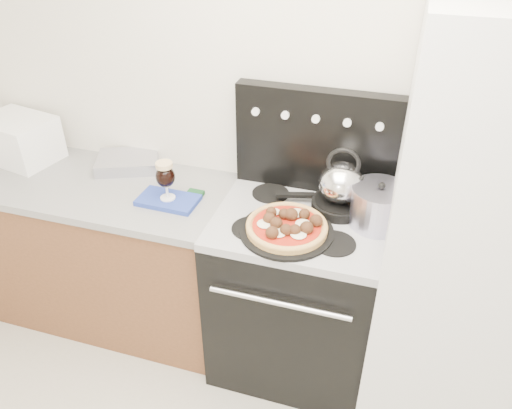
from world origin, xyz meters
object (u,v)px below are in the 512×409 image
at_px(base_cabinet, 105,253).
at_px(tea_kettle, 342,180).
at_px(fridge, 467,243).
at_px(skillet, 339,205).
at_px(pizza, 287,225).
at_px(oven_mitt, 168,200).
at_px(pizza_pan, 287,231).
at_px(toaster_oven, 19,139).
at_px(stove_body, 296,295).
at_px(stock_pot, 378,207).
at_px(beer_glass, 166,180).

relative_size(base_cabinet, tea_kettle, 6.48).
height_order(fridge, tea_kettle, fridge).
xyz_separation_m(base_cabinet, skillet, (1.26, 0.09, 0.51)).
bearing_deg(pizza, tea_kettle, 52.79).
xyz_separation_m(oven_mitt, tea_kettle, (0.79, 0.15, 0.16)).
height_order(fridge, pizza_pan, fridge).
height_order(toaster_oven, pizza_pan, toaster_oven).
xyz_separation_m(pizza_pan, skillet, (0.19, 0.24, 0.02)).
xyz_separation_m(stove_body, stock_pot, (0.33, 0.05, 0.57)).
relative_size(pizza, tea_kettle, 1.56).
bearing_deg(stock_pot, oven_mitt, -175.00).
height_order(pizza_pan, pizza, pizza).
relative_size(oven_mitt, beer_glass, 1.45).
xyz_separation_m(skillet, tea_kettle, (0.00, 0.00, 0.13)).
relative_size(toaster_oven, stock_pot, 1.57).
relative_size(stove_body, fridge, 0.46).
distance_m(beer_glass, skillet, 0.81).
distance_m(stove_body, toaster_oven, 1.69).
relative_size(base_cabinet, oven_mitt, 5.11).
relative_size(pizza, skillet, 1.39).
bearing_deg(pizza_pan, pizza, 0.00).
height_order(beer_glass, tea_kettle, tea_kettle).
height_order(base_cabinet, pizza, pizza).
relative_size(stove_body, oven_mitt, 3.10).
bearing_deg(base_cabinet, stove_body, -1.30).
bearing_deg(toaster_oven, fridge, 7.27).
bearing_deg(pizza_pan, fridge, 8.07).
bearing_deg(base_cabinet, pizza_pan, -8.14).
xyz_separation_m(toaster_oven, oven_mitt, (0.95, -0.17, -0.11)).
relative_size(toaster_oven, beer_glass, 1.92).
height_order(fridge, beer_glass, fridge).
xyz_separation_m(toaster_oven, pizza_pan, (1.55, -0.26, -0.09)).
relative_size(pizza_pan, stock_pot, 1.70).
relative_size(base_cabinet, stove_body, 1.65).
distance_m(toaster_oven, beer_glass, 0.96).
relative_size(fridge, toaster_oven, 5.07).
height_order(toaster_oven, beer_glass, toaster_oven).
xyz_separation_m(fridge, skillet, (-0.55, 0.14, -0.01)).
bearing_deg(tea_kettle, toaster_oven, 162.14).
xyz_separation_m(pizza_pan, tea_kettle, (0.19, 0.24, 0.15)).
xyz_separation_m(pizza, stock_pot, (0.36, 0.18, 0.05)).
distance_m(stove_body, pizza, 0.53).
relative_size(stove_body, pizza_pan, 2.16).
xyz_separation_m(beer_glass, tea_kettle, (0.79, 0.15, 0.05)).
bearing_deg(base_cabinet, stock_pot, 0.90).
bearing_deg(skillet, pizza, -127.21).
xyz_separation_m(toaster_oven, beer_glass, (0.95, -0.17, 0.00)).
distance_m(skillet, tea_kettle, 0.13).
height_order(pizza, stock_pot, stock_pot).
relative_size(base_cabinet, toaster_oven, 3.87).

